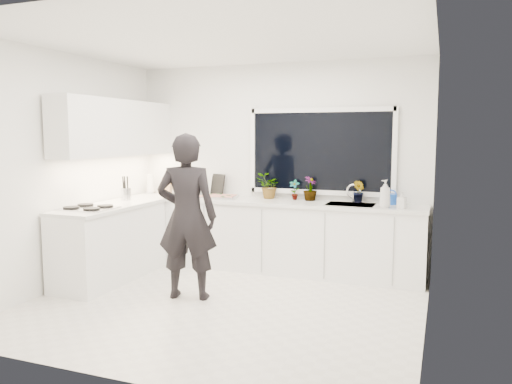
% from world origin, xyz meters
% --- Properties ---
extents(floor, '(4.00, 3.50, 0.02)m').
position_xyz_m(floor, '(0.00, 0.00, -0.01)').
color(floor, beige).
rests_on(floor, ground).
extents(wall_back, '(4.00, 0.02, 2.70)m').
position_xyz_m(wall_back, '(0.00, 1.76, 1.35)').
color(wall_back, white).
rests_on(wall_back, ground).
extents(wall_left, '(0.02, 3.50, 2.70)m').
position_xyz_m(wall_left, '(-2.01, 0.00, 1.35)').
color(wall_left, white).
rests_on(wall_left, ground).
extents(wall_right, '(0.02, 3.50, 2.70)m').
position_xyz_m(wall_right, '(2.01, 0.00, 1.35)').
color(wall_right, white).
rests_on(wall_right, ground).
extents(ceiling, '(4.00, 3.50, 0.02)m').
position_xyz_m(ceiling, '(0.00, 0.00, 2.71)').
color(ceiling, white).
rests_on(ceiling, wall_back).
extents(window, '(1.80, 0.02, 1.00)m').
position_xyz_m(window, '(0.60, 1.73, 1.55)').
color(window, black).
rests_on(window, wall_back).
extents(base_cabinets_back, '(3.92, 0.58, 0.88)m').
position_xyz_m(base_cabinets_back, '(0.00, 1.45, 0.44)').
color(base_cabinets_back, white).
rests_on(base_cabinets_back, floor).
extents(base_cabinets_left, '(0.58, 1.60, 0.88)m').
position_xyz_m(base_cabinets_left, '(-1.67, 0.35, 0.44)').
color(base_cabinets_left, white).
rests_on(base_cabinets_left, floor).
extents(countertop_back, '(3.94, 0.62, 0.04)m').
position_xyz_m(countertop_back, '(0.00, 1.44, 0.90)').
color(countertop_back, silver).
rests_on(countertop_back, base_cabinets_back).
extents(countertop_left, '(0.62, 1.60, 0.04)m').
position_xyz_m(countertop_left, '(-1.67, 0.35, 0.90)').
color(countertop_left, silver).
rests_on(countertop_left, base_cabinets_left).
extents(upper_cabinets, '(0.34, 2.10, 0.70)m').
position_xyz_m(upper_cabinets, '(-1.79, 0.70, 1.85)').
color(upper_cabinets, white).
rests_on(upper_cabinets, wall_left).
extents(sink, '(0.58, 0.42, 0.14)m').
position_xyz_m(sink, '(1.05, 1.45, 0.87)').
color(sink, silver).
rests_on(sink, countertop_back).
extents(faucet, '(0.03, 0.03, 0.22)m').
position_xyz_m(faucet, '(1.05, 1.65, 1.03)').
color(faucet, silver).
rests_on(faucet, countertop_back).
extents(stovetop, '(0.56, 0.48, 0.03)m').
position_xyz_m(stovetop, '(-1.69, -0.00, 0.94)').
color(stovetop, black).
rests_on(stovetop, countertop_left).
extents(person, '(0.73, 0.57, 1.79)m').
position_xyz_m(person, '(-0.46, 0.07, 0.89)').
color(person, black).
rests_on(person, floor).
extents(pizza_tray, '(0.56, 0.45, 0.03)m').
position_xyz_m(pizza_tray, '(-0.72, 1.42, 0.94)').
color(pizza_tray, silver).
rests_on(pizza_tray, countertop_back).
extents(pizza, '(0.51, 0.40, 0.01)m').
position_xyz_m(pizza, '(-0.72, 1.42, 0.95)').
color(pizza, red).
rests_on(pizza, pizza_tray).
extents(watering_can, '(0.16, 0.16, 0.13)m').
position_xyz_m(watering_can, '(1.52, 1.61, 0.98)').
color(watering_can, blue).
rests_on(watering_can, countertop_back).
extents(paper_towel_roll, '(0.13, 0.13, 0.26)m').
position_xyz_m(paper_towel_roll, '(-1.85, 1.55, 1.05)').
color(paper_towel_roll, silver).
rests_on(paper_towel_roll, countertop_back).
extents(knife_block, '(0.14, 0.12, 0.22)m').
position_xyz_m(knife_block, '(-1.60, 1.59, 1.03)').
color(knife_block, olive).
rests_on(knife_block, countertop_back).
extents(utensil_crock, '(0.15, 0.15, 0.16)m').
position_xyz_m(utensil_crock, '(-1.74, 0.80, 1.00)').
color(utensil_crock, silver).
rests_on(utensil_crock, countertop_left).
extents(picture_frame_large, '(0.21, 0.10, 0.28)m').
position_xyz_m(picture_frame_large, '(-1.22, 1.69, 1.06)').
color(picture_frame_large, black).
rests_on(picture_frame_large, countertop_back).
extents(picture_frame_small, '(0.24, 0.12, 0.30)m').
position_xyz_m(picture_frame_small, '(-0.85, 1.69, 1.07)').
color(picture_frame_small, black).
rests_on(picture_frame_small, countertop_back).
extents(herb_plants, '(1.49, 0.37, 0.34)m').
position_xyz_m(herb_plants, '(0.22, 1.61, 1.08)').
color(herb_plants, '#26662D').
rests_on(herb_plants, countertop_back).
extents(soap_bottles, '(0.33, 0.17, 0.33)m').
position_xyz_m(soap_bottles, '(1.52, 1.30, 1.07)').
color(soap_bottles, '#D8BF66').
rests_on(soap_bottles, countertop_back).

